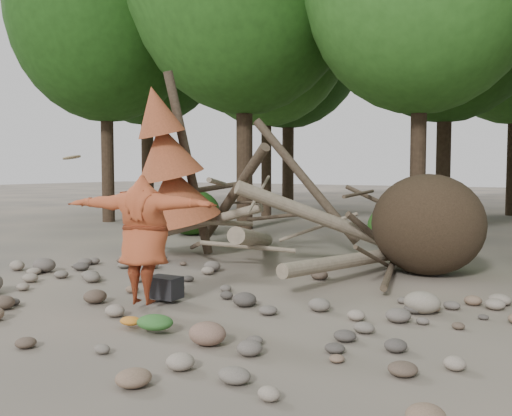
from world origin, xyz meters
The scene contains 12 objects.
ground centered at (0.00, 0.00, 0.00)m, with size 120.00×120.00×0.00m, color #514C44.
deadfall_pile centered at (2.02, 4.24, 0.95)m, with size 8.55×5.24×3.30m.
dead_conifer centered at (-3.12, 3.37, 2.11)m, with size 2.06×2.16×4.35m.
bush_left centered at (-5.50, 7.20, 0.72)m, with size 1.80×1.80×1.44m, color #1F4E14.
bush_mid centered at (0.80, 7.80, 0.56)m, with size 1.40×1.40×1.12m, color #2A631C.
frisbee_thrower centered at (-0.27, -0.61, 1.04)m, with size 3.40×1.31×2.24m.
backpack centered at (-0.29, -0.13, 0.17)m, with size 0.51×0.34×0.34m, color black.
cloth_green centered at (0.74, -1.51, 0.09)m, with size 0.49×0.41×0.18m, color #2C5F26.
cloth_orange centered at (0.33, -1.52, 0.05)m, with size 0.30×0.24×0.11m, color #BE7020.
boulder_front_right centered at (1.59, -1.54, 0.14)m, with size 0.46×0.41×0.28m, color #7E5F4F.
boulder_mid_right centered at (3.34, 1.27, 0.16)m, with size 0.53×0.47×0.32m, color gray.
boulder_mid_left centered at (-4.03, 0.55, 0.14)m, with size 0.47×0.43×0.28m, color #5E554F.
Camera 1 is at (5.54, -6.87, 2.09)m, focal length 40.00 mm.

